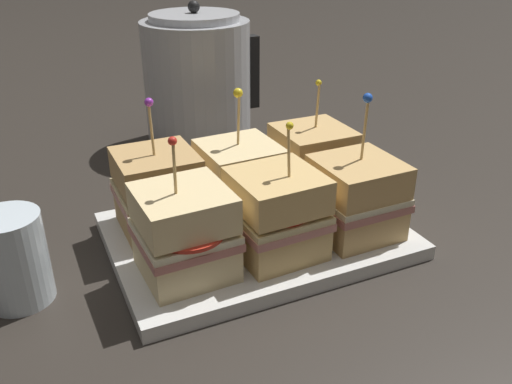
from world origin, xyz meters
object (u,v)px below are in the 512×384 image
sandwich_front_left (185,233)px  sandwich_back_right (312,163)px  sandwich_front_right (356,197)px  serving_platter (256,235)px  kettle_steel (198,82)px  sandwich_front_center (277,214)px  sandwich_back_center (239,179)px  drinking_glass (14,261)px  sandwich_back_left (158,191)px

sandwich_front_left → sandwich_back_right: sandwich_back_right is taller
sandwich_front_right → sandwich_back_right: 0.11m
serving_platter → kettle_steel: size_ratio=1.43×
sandwich_front_center → sandwich_back_center: bearing=91.1°
sandwich_back_right → drinking_glass: size_ratio=1.62×
sandwich_front_center → sandwich_back_center: (-0.00, 0.11, -0.00)m
serving_platter → sandwich_back_center: (-0.00, 0.05, 0.06)m
sandwich_front_left → sandwich_back_center: (0.11, 0.10, -0.00)m
serving_platter → sandwich_front_center: sandwich_front_center is taller
sandwich_front_center → drinking_glass: sandwich_front_center is taller
drinking_glass → sandwich_front_center: bearing=-10.4°
sandwich_front_right → drinking_glass: 0.39m
kettle_steel → drinking_glass: size_ratio=2.46×
sandwich_front_right → kettle_steel: bearing=97.6°
kettle_steel → drinking_glass: 0.49m
drinking_glass → sandwich_back_right: bearing=8.7°
sandwich_back_center → sandwich_back_right: 0.11m
sandwich_front_center → sandwich_back_center: size_ratio=0.96×
sandwich_front_center → drinking_glass: size_ratio=1.59×
sandwich_back_center → kettle_steel: kettle_steel is taller
kettle_steel → sandwich_back_center: bearing=-99.9°
sandwich_back_left → kettle_steel: bearing=62.1°
sandwich_back_left → kettle_steel: 0.34m
sandwich_back_left → sandwich_back_center: size_ratio=1.00×
sandwich_front_right → sandwich_back_right: bearing=88.8°
sandwich_back_center → drinking_glass: bearing=-168.6°
sandwich_back_left → serving_platter: bearing=-28.6°
kettle_steel → sandwich_front_right: bearing=-82.4°
serving_platter → sandwich_back_center: size_ratio=2.12×
sandwich_front_center → sandwich_back_left: 0.16m
sandwich_front_right → kettle_steel: 0.42m
kettle_steel → drinking_glass: bearing=-132.2°
sandwich_front_left → drinking_glass: bearing=164.6°
sandwich_front_right → sandwich_back_center: sandwich_front_right is taller
sandwich_front_center → sandwich_front_right: (0.11, -0.00, -0.00)m
sandwich_front_center → sandwich_back_right: sandwich_back_right is taller
sandwich_front_left → sandwich_back_center: sandwich_back_center is taller
sandwich_front_center → sandwich_front_right: size_ratio=0.92×
serving_platter → sandwich_front_center: 0.08m
serving_platter → sandwich_back_center: sandwich_back_center is taller
sandwich_front_right → sandwich_front_left: bearing=178.9°
sandwich_back_center → sandwich_back_right: bearing=1.7°
sandwich_back_left → sandwich_front_center: bearing=-46.7°
sandwich_front_right → drinking_glass: size_ratio=1.73×
sandwich_front_center → kettle_steel: (0.05, 0.41, 0.04)m
sandwich_back_right → kettle_steel: 0.31m
sandwich_front_right → drinking_glass: sandwich_front_right is taller
sandwich_front_center → kettle_steel: size_ratio=0.65×
sandwich_front_left → kettle_steel: (0.16, 0.41, 0.04)m
serving_platter → drinking_glass: bearing=-179.0°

